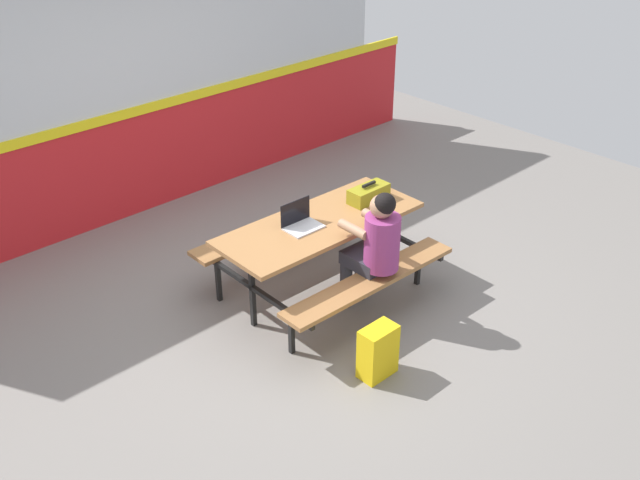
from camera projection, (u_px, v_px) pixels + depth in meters
ground_plane at (302, 302)px, 6.77m from camera, size 10.00×10.00×0.02m
accent_backdrop at (136, 99)px, 7.76m from camera, size 8.00×0.14×2.60m
picnic_table_main at (320, 238)px, 6.61m from camera, size 1.91×1.59×0.74m
student_nearer at (375, 244)px, 6.25m from camera, size 0.37×0.53×1.21m
laptop_silver at (301, 222)px, 6.41m from camera, size 0.32×0.23×0.22m
toolbox_grey at (369, 194)px, 6.83m from camera, size 0.40×0.18×0.18m
backpack_dark at (377, 352)px, 5.78m from camera, size 0.30×0.22×0.44m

